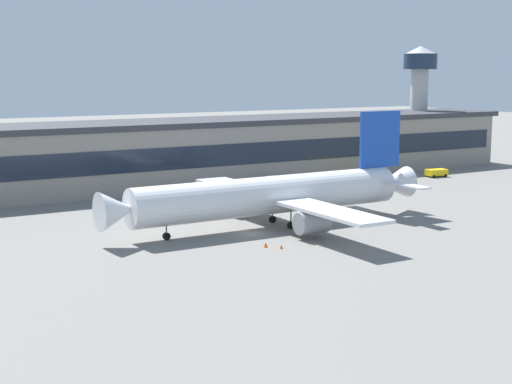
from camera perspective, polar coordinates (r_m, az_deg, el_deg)
The scene contains 9 objects.
ground_plane at distance 111.87m, azimuth -0.49°, elevation -3.20°, with size 600.00×600.00×0.00m, color slate.
terminal_building at distance 155.72m, azimuth -9.89°, elevation 2.76°, with size 196.89×19.92×13.74m.
airliner at distance 116.01m, azimuth 1.39°, elevation -0.22°, with size 55.56×47.15×17.43m.
control_tower at distance 203.32m, azimuth 12.35°, elevation 7.61°, with size 8.73×8.73×30.51m.
pushback_tractor at distance 176.41m, azimuth 13.57°, elevation 1.47°, with size 5.04×3.08×1.75m.
stair_truck at distance 163.91m, azimuth 8.78°, elevation 1.37°, with size 6.46×4.62×3.55m.
crew_van at distance 153.67m, azimuth 1.57°, elevation 0.76°, with size 2.43×5.27×2.55m.
traffic_cone_0 at distance 102.52m, azimuth 1.94°, elevation -4.19°, with size 0.47×0.47×0.59m, color #F2590C.
traffic_cone_1 at distance 103.30m, azimuth 0.74°, elevation -4.04°, with size 0.57×0.57×0.71m, color #F2590C.
Camera 1 is at (-55.12, -94.33, 24.06)m, focal length 52.45 mm.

